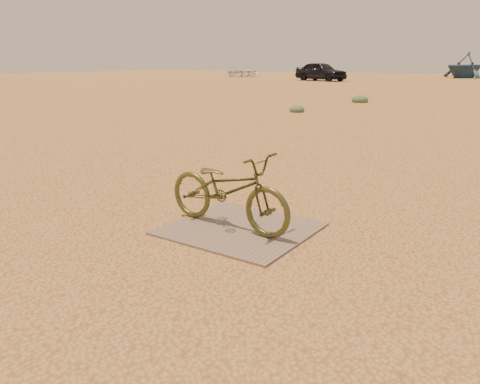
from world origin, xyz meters
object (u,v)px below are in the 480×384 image
Objects in this scene: bicycle at (228,189)px; boat_far_left at (465,65)px; boat_near_left at (240,72)px; plywood_board at (240,228)px; car at (321,71)px.

boat_far_left is at bearing 10.25° from bicycle.
boat_near_left is at bearing 37.54° from bicycle.
bicycle is 47.63m from boat_far_left.
bicycle is at bearing -161.66° from plywood_board.
boat_near_left reaches higher than bicycle.
bicycle is at bearing -54.93° from boat_near_left.
bicycle is (-0.12, -0.04, 0.41)m from plywood_board.
plywood_board is 0.30× the size of boat_far_left.
bicycle reaches higher than plywood_board.
car is 16.27m from boat_far_left.
car is at bearing 26.76° from bicycle.
boat_near_left is at bearing -126.80° from boat_far_left.
plywood_board is at bearing -54.78° from boat_near_left.
plywood_board is 36.66m from car.
plywood_board is 47.61m from boat_far_left.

